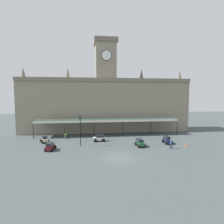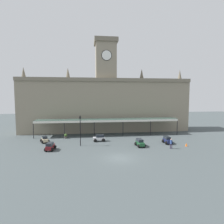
# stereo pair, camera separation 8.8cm
# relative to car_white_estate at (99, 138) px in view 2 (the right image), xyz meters

# --- Properties ---
(ground_plane) EXTENTS (140.00, 140.00, 0.00)m
(ground_plane) POSITION_rel_car_white_estate_xyz_m (2.29, -10.05, -0.56)
(ground_plane) COLOR #444C4E
(station_building) EXTENTS (40.42, 6.82, 22.25)m
(station_building) POSITION_rel_car_white_estate_xyz_m (2.29, 10.91, 6.59)
(station_building) COLOR gray
(station_building) RESTS_ON ground
(entrance_canopy) EXTENTS (31.12, 3.26, 3.63)m
(entrance_canopy) POSITION_rel_car_white_estate_xyz_m (2.29, 5.28, 2.92)
(entrance_canopy) COLOR #38564C
(entrance_canopy) RESTS_ON ground
(car_white_estate) EXTENTS (2.29, 1.62, 1.27)m
(car_white_estate) POSITION_rel_car_white_estate_xyz_m (0.00, 0.00, 0.00)
(car_white_estate) COLOR silver
(car_white_estate) RESTS_ON ground
(car_beige_sedan) EXTENTS (1.99, 2.23, 1.19)m
(car_beige_sedan) POSITION_rel_car_white_estate_xyz_m (-10.15, 0.28, -0.06)
(car_beige_sedan) COLOR tan
(car_beige_sedan) RESTS_ON ground
(car_maroon_estate) EXTENTS (1.69, 2.33, 1.27)m
(car_maroon_estate) POSITION_rel_car_white_estate_xyz_m (-8.14, -4.92, 0.00)
(car_maroon_estate) COLOR maroon
(car_maroon_estate) RESTS_ON ground
(car_green_estate) EXTENTS (1.66, 2.31, 1.27)m
(car_green_estate) POSITION_rel_car_white_estate_xyz_m (6.79, -4.50, 0.00)
(car_green_estate) COLOR #1E512D
(car_green_estate) RESTS_ON ground
(car_navy_estate) EXTENTS (1.55, 2.26, 1.27)m
(car_navy_estate) POSITION_rel_car_white_estate_xyz_m (12.30, -3.18, 0.00)
(car_navy_estate) COLOR #19214C
(car_navy_estate) RESTS_ON ground
(pedestrian_near_entrance) EXTENTS (0.34, 0.34, 1.67)m
(pedestrian_near_entrance) POSITION_rel_car_white_estate_xyz_m (11.49, -6.50, 0.34)
(pedestrian_near_entrance) COLOR #3F384C
(pedestrian_near_entrance) RESTS_ON ground
(victorian_lamppost) EXTENTS (0.30, 0.30, 5.32)m
(victorian_lamppost) POSITION_rel_car_white_estate_xyz_m (-3.43, -2.80, 2.71)
(victorian_lamppost) COLOR black
(victorian_lamppost) RESTS_ON ground
(traffic_cone) EXTENTS (0.40, 0.40, 0.58)m
(traffic_cone) POSITION_rel_car_white_estate_xyz_m (14.81, -5.37, -0.28)
(traffic_cone) COLOR orange
(traffic_cone) RESTS_ON ground
(planter_by_canopy) EXTENTS (0.60, 0.60, 0.96)m
(planter_by_canopy) POSITION_rel_car_white_estate_xyz_m (-6.70, 3.38, -0.07)
(planter_by_canopy) COLOR #47423D
(planter_by_canopy) RESTS_ON ground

